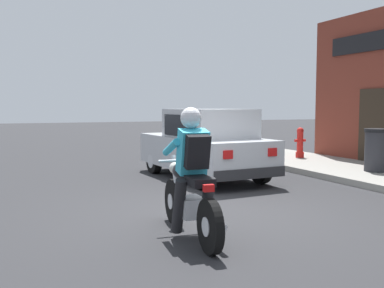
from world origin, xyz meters
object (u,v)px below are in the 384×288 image
Objects in this scene: motorcycle_with_rider at (191,184)px; trash_bin at (377,150)px; fire_hydrant at (300,143)px; car_hatchback at (205,145)px.

motorcycle_with_rider is 6.37m from trash_bin.
motorcycle_with_rider is 2.06× the size of trash_bin.
fire_hydrant is (5.88, 5.65, -0.11)m from motorcycle_with_rider.
motorcycle_with_rider is 0.52× the size of car_hatchback.
motorcycle_with_rider reaches higher than fire_hydrant.
car_hatchback is (2.09, 4.07, 0.09)m from motorcycle_with_rider.
car_hatchback is at bearing 159.25° from trash_bin.
motorcycle_with_rider reaches higher than car_hatchback.
car_hatchback reaches higher than trash_bin.
car_hatchback reaches higher than fire_hydrant.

